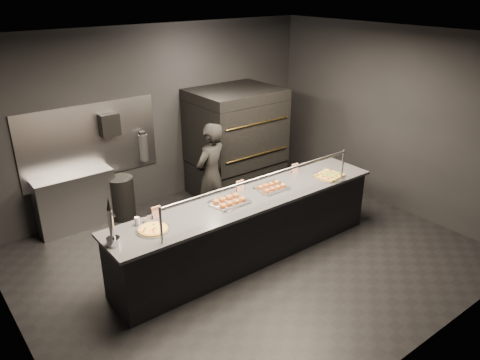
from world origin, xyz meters
The scene contains 15 objects.
room centered at (-0.02, 0.05, 1.50)m, with size 6.04×6.00×3.00m.
service_counter centered at (0.00, 0.00, 0.46)m, with size 4.10×0.78×1.37m.
pizza_oven centered at (1.20, 1.90, 0.97)m, with size 1.50×1.23×1.91m.
prep_shelf centered at (-1.60, 2.32, 0.45)m, with size 1.20×0.35×0.90m, color #99999E.
towel_dispenser centered at (-0.90, 2.39, 1.55)m, with size 0.30×0.20×0.35m, color black.
fire_extinguisher centered at (-0.35, 2.40, 1.06)m, with size 0.14×0.14×0.51m.
beer_tap centered at (-1.95, -0.01, 1.09)m, with size 0.15×0.22×0.59m.
round_pizza centered at (-1.45, 0.01, 0.94)m, with size 0.40×0.40×0.03m.
slider_tray_a centered at (-0.31, 0.05, 0.95)m, with size 0.55×0.46×0.07m.
slider_tray_b centered at (0.44, 0.05, 0.95)m, with size 0.49×0.40×0.07m.
square_pizza centered at (1.40, -0.15, 0.94)m, with size 0.47×0.47×0.05m.
condiment_jar centered at (-1.50, 0.25, 0.97)m, with size 0.16×0.06×0.10m.
tent_cards centered at (-0.03, 0.28, 1.00)m, with size 2.48×0.04×0.15m.
trash_bin centered at (-0.90, 2.22, 0.35)m, with size 0.42×0.42×0.71m, color black.
worker centered at (0.12, 1.11, 0.84)m, with size 0.62×0.40×1.69m, color black.
Camera 1 is at (-3.58, -4.42, 3.64)m, focal length 35.00 mm.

